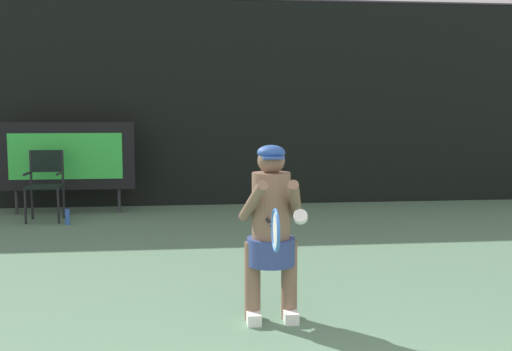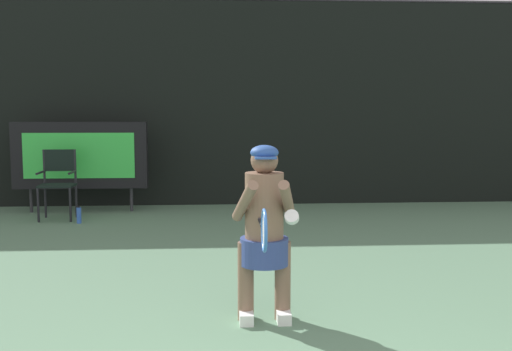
# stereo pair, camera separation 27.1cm
# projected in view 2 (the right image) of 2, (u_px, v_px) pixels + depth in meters

# --- Properties ---
(backdrop_screen) EXTENTS (18.00, 0.12, 3.66)m
(backdrop_screen) POSITION_uv_depth(u_px,v_px,m) (238.00, 103.00, 10.87)
(backdrop_screen) COLOR black
(backdrop_screen) RESTS_ON ground
(scoreboard) EXTENTS (2.20, 0.21, 1.50)m
(scoreboard) POSITION_uv_depth(u_px,v_px,m) (80.00, 155.00, 10.09)
(scoreboard) COLOR black
(scoreboard) RESTS_ON ground
(umpire_chair) EXTENTS (0.52, 0.44, 1.08)m
(umpire_chair) POSITION_uv_depth(u_px,v_px,m) (58.00, 180.00, 9.47)
(umpire_chair) COLOR black
(umpire_chair) RESTS_ON ground
(water_bottle) EXTENTS (0.07, 0.07, 0.27)m
(water_bottle) POSITION_uv_depth(u_px,v_px,m) (79.00, 215.00, 9.16)
(water_bottle) COLOR blue
(water_bottle) RESTS_ON ground
(tennis_player) EXTENTS (0.53, 0.60, 1.42)m
(tennis_player) POSITION_uv_depth(u_px,v_px,m) (265.00, 227.00, 4.87)
(tennis_player) COLOR white
(tennis_player) RESTS_ON ground
(tennis_racket) EXTENTS (0.03, 0.60, 0.31)m
(tennis_racket) POSITION_uv_depth(u_px,v_px,m) (264.00, 230.00, 4.32)
(tennis_racket) COLOR black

